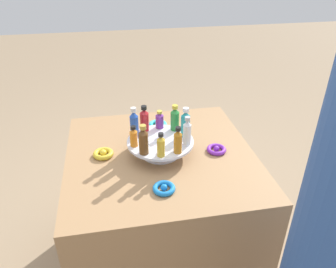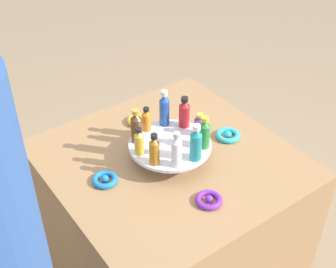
{
  "view_description": "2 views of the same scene",
  "coord_description": "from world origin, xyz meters",
  "px_view_note": "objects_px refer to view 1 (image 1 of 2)",
  "views": [
    {
      "loc": [
        -1.26,
        0.2,
        1.62
      ],
      "look_at": [
        -0.05,
        -0.03,
        0.9
      ],
      "focal_mm": 35.0,
      "sensor_mm": 36.0,
      "label": 1
    },
    {
      "loc": [
        -0.8,
        -1.09,
        1.9
      ],
      "look_at": [
        -0.01,
        -0.01,
        0.9
      ],
      "focal_mm": 50.0,
      "sensor_mm": 36.0,
      "label": 2
    }
  ],
  "objects_px": {
    "ribbon_bow_purple": "(216,149)",
    "ribbon_bow_gold": "(103,154)",
    "bottle_brown": "(144,141)",
    "bottle_amber": "(178,141)",
    "bottle_orange": "(134,137)",
    "bottle_red": "(144,119)",
    "bottle_blue": "(134,124)",
    "ribbon_bow_blue": "(164,188)",
    "bottle_clear": "(187,132)",
    "bottle_purple": "(160,120)",
    "bottle_green": "(175,119)",
    "bottle_gold": "(161,146)",
    "display_stand": "(160,145)",
    "ribbon_bow_teal": "(158,124)",
    "bottle_teal": "(185,123)"
  },
  "relations": [
    {
      "from": "ribbon_bow_purple",
      "to": "ribbon_bow_gold",
      "type": "bearing_deg",
      "value": 83.62
    },
    {
      "from": "bottle_brown",
      "to": "ribbon_bow_purple",
      "type": "xyz_separation_m",
      "value": [
        0.06,
        -0.35,
        -0.12
      ]
    },
    {
      "from": "bottle_amber",
      "to": "bottle_orange",
      "type": "relative_size",
      "value": 1.25
    },
    {
      "from": "bottle_red",
      "to": "bottle_blue",
      "type": "bearing_deg",
      "value": 136.14
    },
    {
      "from": "bottle_orange",
      "to": "ribbon_bow_purple",
      "type": "height_order",
      "value": "bottle_orange"
    },
    {
      "from": "ribbon_bow_blue",
      "to": "bottle_blue",
      "type": "bearing_deg",
      "value": 14.45
    },
    {
      "from": "ribbon_bow_purple",
      "to": "ribbon_bow_blue",
      "type": "xyz_separation_m",
      "value": [
        -0.23,
        0.29,
        0.0
      ]
    },
    {
      "from": "bottle_clear",
      "to": "bottle_amber",
      "type": "bearing_deg",
      "value": 136.14
    },
    {
      "from": "ribbon_bow_blue",
      "to": "ribbon_bow_gold",
      "type": "bearing_deg",
      "value": 38.62
    },
    {
      "from": "bottle_purple",
      "to": "bottle_orange",
      "type": "relative_size",
      "value": 0.91
    },
    {
      "from": "ribbon_bow_blue",
      "to": "bottle_clear",
      "type": "bearing_deg",
      "value": -33.88
    },
    {
      "from": "bottle_green",
      "to": "ribbon_bow_blue",
      "type": "height_order",
      "value": "bottle_green"
    },
    {
      "from": "bottle_gold",
      "to": "ribbon_bow_blue",
      "type": "xyz_separation_m",
      "value": [
        -0.14,
        0.01,
        -0.11
      ]
    },
    {
      "from": "bottle_amber",
      "to": "bottle_red",
      "type": "distance_m",
      "value": 0.25
    },
    {
      "from": "bottle_orange",
      "to": "ribbon_bow_blue",
      "type": "bearing_deg",
      "value": -159.11
    },
    {
      "from": "display_stand",
      "to": "bottle_green",
      "type": "distance_m",
      "value": 0.15
    },
    {
      "from": "display_stand",
      "to": "bottle_orange",
      "type": "height_order",
      "value": "bottle_orange"
    },
    {
      "from": "bottle_brown",
      "to": "ribbon_bow_teal",
      "type": "height_order",
      "value": "bottle_brown"
    },
    {
      "from": "bottle_purple",
      "to": "ribbon_bow_gold",
      "type": "distance_m",
      "value": 0.31
    },
    {
      "from": "ribbon_bow_teal",
      "to": "display_stand",
      "type": "bearing_deg",
      "value": 173.62
    },
    {
      "from": "ribbon_bow_purple",
      "to": "bottle_clear",
      "type": "bearing_deg",
      "value": 99.14
    },
    {
      "from": "bottle_red",
      "to": "bottle_orange",
      "type": "height_order",
      "value": "bottle_red"
    },
    {
      "from": "bottle_teal",
      "to": "ribbon_bow_purple",
      "type": "relative_size",
      "value": 1.56
    },
    {
      "from": "ribbon_bow_blue",
      "to": "ribbon_bow_teal",
      "type": "bearing_deg",
      "value": -6.38
    },
    {
      "from": "display_stand",
      "to": "bottle_amber",
      "type": "relative_size",
      "value": 2.48
    },
    {
      "from": "bottle_purple",
      "to": "bottle_blue",
      "type": "relative_size",
      "value": 0.6
    },
    {
      "from": "bottle_green",
      "to": "ribbon_bow_teal",
      "type": "relative_size",
      "value": 1.33
    },
    {
      "from": "bottle_green",
      "to": "ribbon_bow_blue",
      "type": "distance_m",
      "value": 0.39
    },
    {
      "from": "ribbon_bow_blue",
      "to": "bottle_amber",
      "type": "bearing_deg",
      "value": -29.61
    },
    {
      "from": "bottle_gold",
      "to": "bottle_blue",
      "type": "bearing_deg",
      "value": 28.14
    },
    {
      "from": "bottle_gold",
      "to": "ribbon_bow_purple",
      "type": "xyz_separation_m",
      "value": [
        0.09,
        -0.28,
        -0.11
      ]
    },
    {
      "from": "bottle_orange",
      "to": "ribbon_bow_blue",
      "type": "height_order",
      "value": "bottle_orange"
    },
    {
      "from": "ribbon_bow_purple",
      "to": "ribbon_bow_blue",
      "type": "height_order",
      "value": "same"
    },
    {
      "from": "ribbon_bow_gold",
      "to": "bottle_green",
      "type": "bearing_deg",
      "value": -80.3
    },
    {
      "from": "bottle_red",
      "to": "bottle_blue",
      "type": "relative_size",
      "value": 0.85
    },
    {
      "from": "bottle_clear",
      "to": "bottle_teal",
      "type": "distance_m",
      "value": 0.08
    },
    {
      "from": "bottle_teal",
      "to": "bottle_red",
      "type": "bearing_deg",
      "value": 64.14
    },
    {
      "from": "bottle_blue",
      "to": "ribbon_bow_purple",
      "type": "bearing_deg",
      "value": -102.55
    },
    {
      "from": "bottle_teal",
      "to": "bottle_blue",
      "type": "bearing_deg",
      "value": 82.14
    },
    {
      "from": "bottle_clear",
      "to": "ribbon_bow_blue",
      "type": "relative_size",
      "value": 1.51
    },
    {
      "from": "bottle_teal",
      "to": "bottle_orange",
      "type": "relative_size",
      "value": 1.46
    },
    {
      "from": "display_stand",
      "to": "bottle_clear",
      "type": "height_order",
      "value": "bottle_clear"
    },
    {
      "from": "bottle_amber",
      "to": "ribbon_bow_gold",
      "type": "distance_m",
      "value": 0.37
    },
    {
      "from": "bottle_teal",
      "to": "bottle_green",
      "type": "bearing_deg",
      "value": 28.14
    },
    {
      "from": "bottle_clear",
      "to": "bottle_green",
      "type": "height_order",
      "value": "bottle_clear"
    },
    {
      "from": "bottle_gold",
      "to": "ribbon_bow_teal",
      "type": "relative_size",
      "value": 1.14
    },
    {
      "from": "display_stand",
      "to": "ribbon_bow_teal",
      "type": "bearing_deg",
      "value": -6.38
    },
    {
      "from": "bottle_blue",
      "to": "bottle_red",
      "type": "bearing_deg",
      "value": -43.86
    },
    {
      "from": "bottle_amber",
      "to": "bottle_green",
      "type": "relative_size",
      "value": 0.96
    },
    {
      "from": "bottle_brown",
      "to": "bottle_clear",
      "type": "height_order",
      "value": "bottle_clear"
    }
  ]
}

